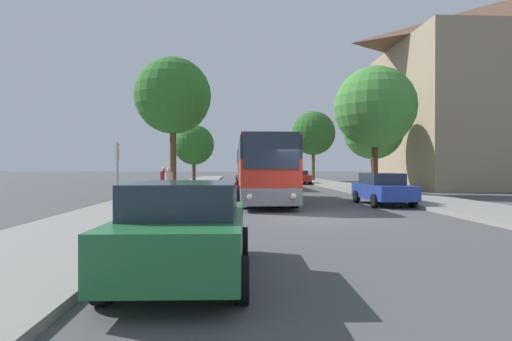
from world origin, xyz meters
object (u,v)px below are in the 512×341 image
(tree_right_near, at_px, (375,107))
(tree_right_far, at_px, (313,133))
(pedestrian_waiting_far, at_px, (164,184))
(parked_car_right_near, at_px, (383,188))
(bus_front, at_px, (263,169))
(tree_left_far, at_px, (173,96))
(bus_middle, at_px, (252,168))
(tree_left_near, at_px, (194,145))
(tree_right_mid, at_px, (373,130))
(pedestrian_waiting_near, at_px, (169,186))
(parked_car_left_curb, at_px, (187,228))
(parked_car_right_far, at_px, (299,177))
(bus_stop_sign, at_px, (117,169))

(tree_right_near, height_order, tree_right_far, tree_right_far)
(pedestrian_waiting_far, bearing_deg, parked_car_right_near, 174.23)
(bus_front, bearing_deg, tree_left_far, 138.54)
(bus_middle, distance_m, tree_left_near, 15.31)
(bus_middle, relative_size, tree_right_mid, 1.54)
(tree_right_far, bearing_deg, bus_front, -106.05)
(bus_front, height_order, parked_car_right_near, bus_front)
(bus_middle, bearing_deg, pedestrian_waiting_near, -103.41)
(bus_middle, height_order, parked_car_left_curb, bus_middle)
(parked_car_left_curb, relative_size, tree_right_near, 0.52)
(pedestrian_waiting_near, bearing_deg, parked_car_right_near, 68.38)
(pedestrian_waiting_far, bearing_deg, pedestrian_waiting_near, 105.06)
(parked_car_right_near, relative_size, pedestrian_waiting_far, 2.52)
(tree_left_near, height_order, tree_right_mid, tree_right_mid)
(tree_left_near, relative_size, tree_right_mid, 0.98)
(parked_car_right_far, height_order, tree_right_mid, tree_right_mid)
(bus_front, bearing_deg, tree_right_near, 31.17)
(bus_stop_sign, height_order, pedestrian_waiting_near, bus_stop_sign)
(pedestrian_waiting_near, relative_size, tree_right_mid, 0.23)
(parked_car_right_near, distance_m, tree_right_far, 32.15)
(bus_front, bearing_deg, pedestrian_waiting_far, -169.62)
(bus_stop_sign, bearing_deg, parked_car_left_curb, -67.14)
(tree_right_far, bearing_deg, tree_left_far, -118.93)
(parked_car_right_far, relative_size, bus_stop_sign, 1.75)
(pedestrian_waiting_near, relative_size, tree_left_far, 0.19)
(tree_right_mid, bearing_deg, tree_right_near, -108.57)
(parked_car_left_curb, bearing_deg, tree_right_mid, 65.87)
(parked_car_right_near, height_order, tree_right_far, tree_right_far)
(bus_middle, distance_m, tree_right_mid, 10.74)
(bus_front, height_order, tree_right_far, tree_right_far)
(parked_car_right_near, height_order, tree_left_far, tree_left_far)
(bus_front, relative_size, pedestrian_waiting_near, 6.26)
(parked_car_right_far, bearing_deg, tree_right_mid, 107.61)
(bus_middle, height_order, tree_right_far, tree_right_far)
(bus_front, xyz_separation_m, tree_left_near, (-6.36, 28.20, 2.81))
(tree_left_near, height_order, tree_right_far, tree_right_far)
(bus_front, xyz_separation_m, tree_right_mid, (9.46, 10.40, 3.05))
(parked_car_right_far, relative_size, tree_right_near, 0.56)
(bus_stop_sign, relative_size, pedestrian_waiting_far, 1.55)
(parked_car_right_near, height_order, tree_left_near, tree_left_near)
(parked_car_left_curb, xyz_separation_m, tree_left_near, (-4.13, 42.12, 3.71))
(tree_left_near, height_order, tree_left_far, tree_left_far)
(tree_left_far, bearing_deg, tree_right_mid, 21.13)
(tree_right_far, bearing_deg, tree_left_near, -174.12)
(parked_car_right_far, distance_m, tree_right_far, 10.21)
(bus_front, height_order, pedestrian_waiting_near, bus_front)
(tree_right_mid, bearing_deg, parked_car_left_curb, -115.67)
(tree_left_near, relative_size, tree_left_far, 0.80)
(tree_left_far, xyz_separation_m, tree_right_mid, (14.75, 5.70, -1.47))
(parked_car_right_far, height_order, tree_left_near, tree_left_near)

